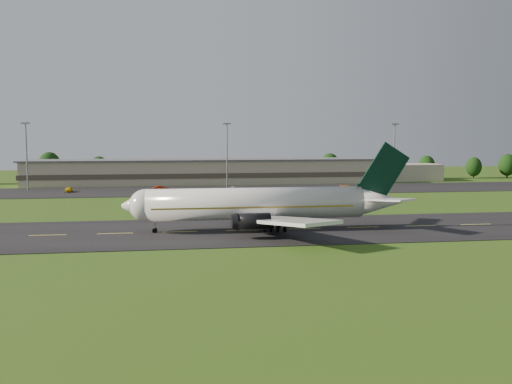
{
  "coord_description": "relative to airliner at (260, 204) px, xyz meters",
  "views": [
    {
      "loc": [
        -12.33,
        -98.28,
        17.05
      ],
      "look_at": [
        3.49,
        8.0,
        6.0
      ],
      "focal_mm": 40.0,
      "sensor_mm": 36.0,
      "label": 1
    }
  ],
  "objects": [
    {
      "name": "ground",
      "position": [
        -3.04,
        0.01,
        -4.66
      ],
      "size": [
        360.0,
        360.0,
        0.0
      ],
      "primitive_type": "plane",
      "color": "#264110",
      "rests_on": "ground"
    },
    {
      "name": "taxiway",
      "position": [
        -3.04,
        0.01,
        -4.61
      ],
      "size": [
        220.0,
        30.0,
        0.1
      ],
      "primitive_type": "cube",
      "color": "black",
      "rests_on": "ground"
    },
    {
      "name": "apron",
      "position": [
        -3.04,
        72.01,
        -4.61
      ],
      "size": [
        260.0,
        30.0,
        0.1
      ],
      "primitive_type": "cube",
      "color": "black",
      "rests_on": "ground"
    },
    {
      "name": "airliner",
      "position": [
        0.0,
        0.0,
        0.0
      ],
      "size": [
        51.24,
        42.18,
        15.57
      ],
      "rotation": [
        0.0,
        0.0,
        -0.01
      ],
      "color": "white",
      "rests_on": "ground"
    },
    {
      "name": "terminal",
      "position": [
        3.36,
        96.19,
        -0.67
      ],
      "size": [
        145.0,
        16.0,
        8.4
      ],
      "color": "tan",
      "rests_on": "ground"
    },
    {
      "name": "light_mast_west",
      "position": [
        -58.04,
        80.01,
        8.08
      ],
      "size": [
        2.4,
        1.2,
        20.35
      ],
      "color": "gray",
      "rests_on": "ground"
    },
    {
      "name": "light_mast_centre",
      "position": [
        1.96,
        80.01,
        8.08
      ],
      "size": [
        2.4,
        1.2,
        20.35
      ],
      "color": "gray",
      "rests_on": "ground"
    },
    {
      "name": "light_mast_east",
      "position": [
        56.96,
        80.01,
        8.08
      ],
      "size": [
        2.4,
        1.2,
        20.35
      ],
      "color": "gray",
      "rests_on": "ground"
    },
    {
      "name": "tree_line",
      "position": [
        22.44,
        105.65,
        0.34
      ],
      "size": [
        195.47,
        9.45,
        10.73
      ],
      "color": "black",
      "rests_on": "ground"
    },
    {
      "name": "service_vehicle_a",
      "position": [
        -44.98,
        72.52,
        -3.8
      ],
      "size": [
        1.88,
        4.48,
        1.51
      ],
      "primitive_type": "imported",
      "rotation": [
        0.0,
        0.0,
        0.02
      ],
      "color": "#E3B50D",
      "rests_on": "apron"
    },
    {
      "name": "service_vehicle_b",
      "position": [
        -18.56,
        72.15,
        -3.81
      ],
      "size": [
        4.56,
        1.65,
        1.5
      ],
      "primitive_type": "imported",
      "rotation": [
        0.0,
        0.0,
        1.56
      ],
      "color": "#9B1D0A",
      "rests_on": "apron"
    },
    {
      "name": "service_vehicle_c",
      "position": [
        2.49,
        70.38,
        -3.94
      ],
      "size": [
        4.02,
        4.89,
        1.24
      ],
      "primitive_type": "imported",
      "rotation": [
        0.0,
        0.0,
        -0.53
      ],
      "color": "silver",
      "rests_on": "apron"
    },
    {
      "name": "service_vehicle_d",
      "position": [
        37.8,
        68.83,
        -3.94
      ],
      "size": [
        4.42,
        2.16,
        1.24
      ],
      "primitive_type": "imported",
      "rotation": [
        0.0,
        0.0,
        1.47
      ],
      "color": "orange",
      "rests_on": "apron"
    }
  ]
}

